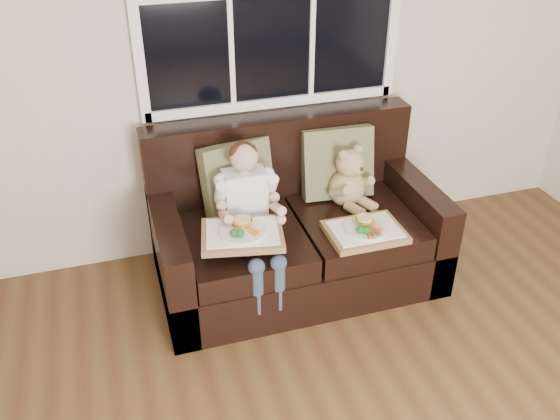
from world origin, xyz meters
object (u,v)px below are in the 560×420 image
object	(u,v)px
tray_right	(365,230)
loveseat	(294,232)
tray_left	(242,233)
teddy_bear	(348,181)
child	(249,205)

from	to	relation	value
tray_right	loveseat	bearing A→B (deg)	132.74
tray_left	tray_right	world-z (taller)	tray_left
loveseat	tray_right	distance (m)	0.49
loveseat	teddy_bear	world-z (taller)	loveseat
loveseat	child	bearing A→B (deg)	-159.48
child	tray_left	distance (m)	0.21
tray_left	tray_right	bearing A→B (deg)	8.09
child	tray_right	xyz separation A→B (m)	(0.62, -0.23, -0.15)
child	loveseat	bearing A→B (deg)	20.52
tray_right	teddy_bear	bearing A→B (deg)	84.22
tray_left	loveseat	bearing A→B (deg)	48.49
loveseat	tray_right	bearing A→B (deg)	-47.59
loveseat	tray_left	xyz separation A→B (m)	(-0.40, -0.30, 0.27)
child	tray_left	bearing A→B (deg)	-115.52
loveseat	tray_left	world-z (taller)	loveseat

